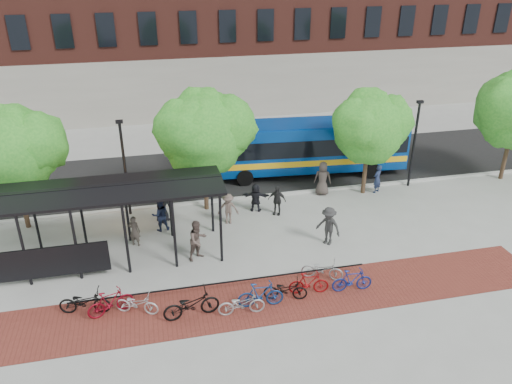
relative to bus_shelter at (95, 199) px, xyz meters
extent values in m
plane|color=#9E9E99|center=(8.13, 0.48, -3.00)|extent=(160.00, 160.00, 0.00)
cube|color=black|center=(8.13, 8.48, -2.99)|extent=(160.00, 8.00, 0.01)
cube|color=#B7B7B2|center=(8.13, 4.48, -2.94)|extent=(160.00, 0.25, 0.12)
cube|color=maroon|center=(6.13, -4.52, -3.00)|extent=(24.00, 3.00, 0.01)
cube|color=black|center=(4.83, -3.62, -3.00)|extent=(12.00, 0.05, 0.95)
cylinder|color=black|center=(-2.87, -1.37, -1.35)|extent=(0.12, 0.12, 3.30)
cylinder|color=black|center=(-2.87, 1.33, -1.35)|extent=(0.12, 0.12, 3.30)
cylinder|color=black|center=(-0.87, -1.37, -1.35)|extent=(0.12, 0.12, 3.30)
cylinder|color=black|center=(-0.87, 1.33, -1.35)|extent=(0.12, 0.12, 3.30)
cylinder|color=black|center=(1.13, -1.37, -1.35)|extent=(0.12, 0.12, 3.30)
cylinder|color=black|center=(1.13, 1.33, -1.35)|extent=(0.12, 0.12, 3.30)
cylinder|color=black|center=(3.13, -1.37, -1.35)|extent=(0.12, 0.12, 3.30)
cylinder|color=black|center=(3.13, 1.33, -1.35)|extent=(0.12, 0.12, 3.30)
cylinder|color=black|center=(5.13, -1.37, -1.35)|extent=(0.12, 0.12, 3.30)
cylinder|color=black|center=(5.13, 1.33, -1.35)|extent=(0.12, 0.12, 3.30)
cube|color=black|center=(-1.87, -1.42, -2.00)|extent=(4.50, 0.08, 1.40)
cube|color=black|center=(0.13, -0.72, 0.45)|extent=(10.60, 1.65, 0.29)
cube|color=black|center=(0.13, 0.68, 0.45)|extent=(10.60, 1.65, 0.29)
cube|color=black|center=(0.13, 1.38, 0.05)|extent=(9.00, 0.10, 0.40)
cube|color=black|center=(1.13, 1.43, -0.60)|extent=(2.40, 0.12, 0.70)
cube|color=#FF7200|center=(1.13, 1.51, -0.60)|extent=(2.20, 0.02, 0.55)
cylinder|color=#382619|center=(-3.87, 3.78, -1.81)|extent=(0.24, 0.24, 2.38)
sphere|color=#237C21|center=(-3.87, 3.78, 0.98)|extent=(4.00, 4.00, 4.00)
sphere|color=#237C21|center=(-2.87, 3.98, 1.28)|extent=(3.20, 3.20, 3.20)
sphere|color=#237C21|center=(-3.77, 4.18, 1.78)|extent=(2.80, 2.80, 2.80)
cylinder|color=#382619|center=(5.13, 3.78, -1.74)|extent=(0.24, 0.24, 2.52)
sphere|color=#237C21|center=(5.13, 3.78, 1.20)|extent=(4.20, 4.20, 4.20)
sphere|color=#237C21|center=(6.18, 3.98, 1.50)|extent=(3.36, 3.36, 3.36)
sphere|color=#237C21|center=(4.29, 3.48, 1.60)|extent=(3.15, 3.15, 3.15)
sphere|color=#237C21|center=(5.23, 4.18, 2.00)|extent=(2.94, 2.94, 2.94)
cylinder|color=#382619|center=(14.13, 3.78, -1.86)|extent=(0.24, 0.24, 2.27)
sphere|color=#237C21|center=(14.13, 3.78, 0.80)|extent=(3.80, 3.80, 3.80)
sphere|color=#237C21|center=(15.08, 3.98, 1.10)|extent=(3.04, 3.04, 3.04)
sphere|color=#237C21|center=(13.37, 3.48, 1.20)|extent=(2.85, 2.85, 2.85)
sphere|color=#237C21|center=(14.23, 4.18, 1.60)|extent=(2.66, 2.66, 2.66)
cylinder|color=#382619|center=(23.13, 3.78, -1.77)|extent=(0.24, 0.24, 2.45)
sphere|color=#237C21|center=(22.25, 3.48, 1.61)|extent=(3.30, 3.30, 3.30)
cylinder|color=black|center=(1.13, 4.08, -0.50)|extent=(0.14, 0.14, 5.00)
cube|color=black|center=(1.13, 4.08, 2.05)|extent=(0.35, 0.20, 0.15)
cylinder|color=black|center=(17.13, 4.08, -0.50)|extent=(0.14, 0.14, 5.00)
cube|color=black|center=(17.13, 4.08, 2.05)|extent=(0.35, 0.20, 0.15)
cube|color=navy|center=(11.73, 7.20, -1.15)|extent=(12.32, 3.64, 2.78)
cube|color=black|center=(11.73, 7.20, -0.92)|extent=(12.08, 3.66, 1.01)
cube|color=yellow|center=(11.73, 7.20, -1.84)|extent=(12.20, 3.68, 0.35)
cube|color=navy|center=(11.73, 7.20, 0.19)|extent=(12.06, 3.35, 0.18)
cylinder|color=black|center=(7.74, 6.22, -2.51)|extent=(0.99, 0.36, 0.97)
cylinder|color=black|center=(7.96, 8.84, -2.51)|extent=(0.99, 0.36, 0.97)
cylinder|color=black|center=(15.49, 5.57, -2.51)|extent=(0.99, 0.36, 0.97)
cylinder|color=black|center=(15.71, 8.19, -2.51)|extent=(0.99, 0.36, 0.97)
imported|color=black|center=(-0.50, -3.74, -2.49)|extent=(2.04, 1.02, 1.02)
imported|color=maroon|center=(0.46, -4.02, -2.47)|extent=(1.84, 1.02, 1.07)
imported|color=#BDBDC0|center=(1.42, -4.20, -2.55)|extent=(1.80, 1.18, 0.89)
imported|color=black|center=(3.42, -4.86, -2.43)|extent=(2.22, 1.00, 1.13)
imported|color=#9C9C9E|center=(5.29, -5.11, -2.53)|extent=(1.83, 0.72, 0.95)
imported|color=navy|center=(6.10, -4.83, -2.46)|extent=(1.84, 0.65, 1.08)
imported|color=black|center=(7.16, -4.61, -2.54)|extent=(1.83, 1.00, 0.91)
imported|color=maroon|center=(8.17, -4.46, -2.51)|extent=(1.67, 0.69, 0.98)
imported|color=#979799|center=(9.03, -3.63, -2.54)|extent=(1.86, 1.29, 0.93)
imported|color=navy|center=(9.93, -4.68, -2.50)|extent=(1.70, 0.58, 1.01)
imported|color=black|center=(2.79, 2.91, -2.04)|extent=(1.06, 1.12, 1.92)
imported|color=#484039|center=(1.40, 0.82, -2.23)|extent=(0.66, 0.56, 1.53)
imported|color=#1C2543|center=(2.64, 2.01, -2.15)|extent=(0.92, 0.77, 1.69)
imported|color=brown|center=(6.01, 1.95, -2.18)|extent=(1.17, 0.83, 1.63)
imported|color=black|center=(8.65, 2.35, -2.19)|extent=(1.02, 0.80, 1.62)
imported|color=black|center=(7.65, 2.97, -2.22)|extent=(1.52, 0.86, 1.57)
imported|color=#423935|center=(11.77, 4.11, -2.02)|extent=(1.11, 0.92, 1.95)
imported|color=#1E2847|center=(14.89, 3.68, -2.16)|extent=(0.73, 0.67, 1.68)
imported|color=#51433C|center=(4.15, -0.94, -2.05)|extent=(1.16, 1.08, 1.89)
imported|color=#2B2B2B|center=(10.23, -1.02, -2.05)|extent=(1.34, 1.39, 1.90)
camera|label=1|loc=(2.50, -19.98, 9.47)|focal=35.00mm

